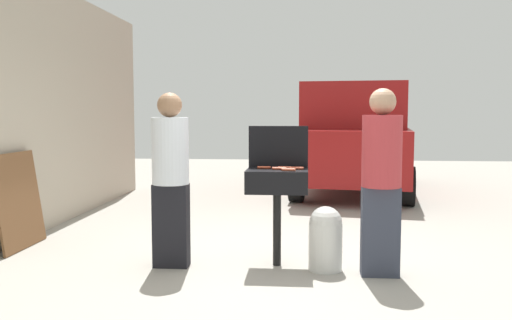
{
  "coord_description": "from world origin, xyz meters",
  "views": [
    {
      "loc": [
        0.25,
        -5.42,
        1.51
      ],
      "look_at": [
        -0.26,
        0.42,
        1.0
      ],
      "focal_mm": 38.69,
      "sensor_mm": 36.0,
      "label": 1
    }
  ],
  "objects_px": {
    "hot_dog_2": "(288,169)",
    "hot_dog_3": "(289,170)",
    "hot_dog_4": "(285,167)",
    "hot_dog_7": "(279,168)",
    "hot_dog_0": "(296,168)",
    "hot_dog_5": "(297,168)",
    "bbq_grill": "(277,184)",
    "propane_tank": "(326,237)",
    "hot_dog_6": "(264,167)",
    "parked_minivan": "(356,138)",
    "hot_dog_1": "(280,169)",
    "person_right": "(381,175)",
    "person_left": "(171,173)",
    "leaning_board": "(19,201)"
  },
  "relations": [
    {
      "from": "hot_dog_2",
      "to": "hot_dog_3",
      "type": "xyz_separation_m",
      "value": [
        0.01,
        -0.05,
        0.0
      ]
    },
    {
      "from": "hot_dog_4",
      "to": "hot_dog_7",
      "type": "relative_size",
      "value": 1.0
    },
    {
      "from": "hot_dog_0",
      "to": "hot_dog_5",
      "type": "xyz_separation_m",
      "value": [
        0.01,
        0.03,
        0.0
      ]
    },
    {
      "from": "bbq_grill",
      "to": "hot_dog_2",
      "type": "distance_m",
      "value": 0.21
    },
    {
      "from": "hot_dog_7",
      "to": "propane_tank",
      "type": "height_order",
      "value": "hot_dog_7"
    },
    {
      "from": "bbq_grill",
      "to": "hot_dog_5",
      "type": "relative_size",
      "value": 7.32
    },
    {
      "from": "hot_dog_6",
      "to": "hot_dog_7",
      "type": "xyz_separation_m",
      "value": [
        0.15,
        -0.06,
        0.0
      ]
    },
    {
      "from": "hot_dog_0",
      "to": "parked_minivan",
      "type": "distance_m",
      "value": 5.32
    },
    {
      "from": "hot_dog_3",
      "to": "hot_dog_5",
      "type": "distance_m",
      "value": 0.19
    },
    {
      "from": "hot_dog_3",
      "to": "hot_dog_6",
      "type": "distance_m",
      "value": 0.32
    },
    {
      "from": "hot_dog_1",
      "to": "hot_dog_2",
      "type": "relative_size",
      "value": 1.0
    },
    {
      "from": "bbq_grill",
      "to": "hot_dog_5",
      "type": "height_order",
      "value": "hot_dog_5"
    },
    {
      "from": "hot_dog_6",
      "to": "propane_tank",
      "type": "distance_m",
      "value": 0.9
    },
    {
      "from": "hot_dog_1",
      "to": "person_right",
      "type": "height_order",
      "value": "person_right"
    },
    {
      "from": "hot_dog_7",
      "to": "bbq_grill",
      "type": "bearing_deg",
      "value": -177.05
    },
    {
      "from": "person_left",
      "to": "hot_dog_2",
      "type": "bearing_deg",
      "value": 4.12
    },
    {
      "from": "hot_dog_2",
      "to": "hot_dog_3",
      "type": "distance_m",
      "value": 0.05
    },
    {
      "from": "hot_dog_4",
      "to": "propane_tank",
      "type": "relative_size",
      "value": 0.21
    },
    {
      "from": "hot_dog_5",
      "to": "hot_dog_2",
      "type": "bearing_deg",
      "value": -124.41
    },
    {
      "from": "hot_dog_4",
      "to": "hot_dog_7",
      "type": "height_order",
      "value": "same"
    },
    {
      "from": "hot_dog_0",
      "to": "hot_dog_7",
      "type": "height_order",
      "value": "same"
    },
    {
      "from": "bbq_grill",
      "to": "hot_dog_3",
      "type": "distance_m",
      "value": 0.24
    },
    {
      "from": "propane_tank",
      "to": "parked_minivan",
      "type": "height_order",
      "value": "parked_minivan"
    },
    {
      "from": "propane_tank",
      "to": "person_left",
      "type": "height_order",
      "value": "person_left"
    },
    {
      "from": "hot_dog_2",
      "to": "person_right",
      "type": "height_order",
      "value": "person_right"
    },
    {
      "from": "parked_minivan",
      "to": "hot_dog_1",
      "type": "bearing_deg",
      "value": 84.8
    },
    {
      "from": "hot_dog_4",
      "to": "hot_dog_6",
      "type": "bearing_deg",
      "value": -175.7
    },
    {
      "from": "person_right",
      "to": "hot_dog_4",
      "type": "bearing_deg",
      "value": -20.96
    },
    {
      "from": "hot_dog_1",
      "to": "hot_dog_2",
      "type": "xyz_separation_m",
      "value": [
        0.08,
        -0.06,
        0.0
      ]
    },
    {
      "from": "hot_dog_2",
      "to": "hot_dog_7",
      "type": "distance_m",
      "value": 0.13
    },
    {
      "from": "hot_dog_1",
      "to": "propane_tank",
      "type": "relative_size",
      "value": 0.21
    },
    {
      "from": "propane_tank",
      "to": "parked_minivan",
      "type": "bearing_deg",
      "value": 81.9
    },
    {
      "from": "bbq_grill",
      "to": "hot_dog_2",
      "type": "xyz_separation_m",
      "value": [
        0.11,
        -0.09,
        0.16
      ]
    },
    {
      "from": "person_left",
      "to": "person_right",
      "type": "bearing_deg",
      "value": -1.92
    },
    {
      "from": "hot_dog_3",
      "to": "leaning_board",
      "type": "relative_size",
      "value": 0.12
    },
    {
      "from": "hot_dog_6",
      "to": "leaning_board",
      "type": "bearing_deg",
      "value": 172.28
    },
    {
      "from": "hot_dog_3",
      "to": "leaning_board",
      "type": "height_order",
      "value": "leaning_board"
    },
    {
      "from": "bbq_grill",
      "to": "parked_minivan",
      "type": "relative_size",
      "value": 0.21
    },
    {
      "from": "hot_dog_6",
      "to": "hot_dog_3",
      "type": "bearing_deg",
      "value": -38.8
    },
    {
      "from": "hot_dog_0",
      "to": "hot_dog_2",
      "type": "relative_size",
      "value": 1.0
    },
    {
      "from": "hot_dog_1",
      "to": "propane_tank",
      "type": "height_order",
      "value": "hot_dog_1"
    },
    {
      "from": "hot_dog_0",
      "to": "hot_dog_1",
      "type": "bearing_deg",
      "value": -165.45
    },
    {
      "from": "hot_dog_6",
      "to": "parked_minivan",
      "type": "distance_m",
      "value": 5.34
    },
    {
      "from": "hot_dog_3",
      "to": "hot_dog_6",
      "type": "bearing_deg",
      "value": 141.2
    },
    {
      "from": "bbq_grill",
      "to": "hot_dog_2",
      "type": "height_order",
      "value": "hot_dog_2"
    },
    {
      "from": "hot_dog_3",
      "to": "person_right",
      "type": "distance_m",
      "value": 0.86
    },
    {
      "from": "hot_dog_2",
      "to": "propane_tank",
      "type": "xyz_separation_m",
      "value": [
        0.37,
        -0.05,
        -0.64
      ]
    },
    {
      "from": "bbq_grill",
      "to": "hot_dog_4",
      "type": "xyz_separation_m",
      "value": [
        0.07,
        0.08,
        0.16
      ]
    },
    {
      "from": "hot_dog_1",
      "to": "hot_dog_6",
      "type": "xyz_separation_m",
      "value": [
        -0.16,
        0.09,
        0.0
      ]
    },
    {
      "from": "bbq_grill",
      "to": "leaning_board",
      "type": "height_order",
      "value": "leaning_board"
    }
  ]
}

